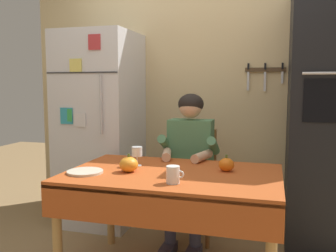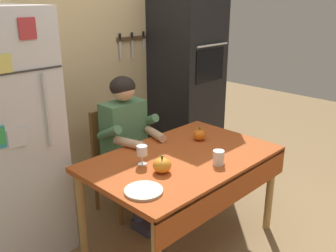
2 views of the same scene
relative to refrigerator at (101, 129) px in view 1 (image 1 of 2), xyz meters
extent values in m
cube|color=#D1B784|center=(1.00, 0.39, 0.40)|extent=(3.70, 0.10, 2.60)
cube|color=#4C3823|center=(1.50, 0.33, 0.55)|extent=(0.36, 0.02, 0.04)
cube|color=silver|center=(1.35, 0.32, 0.45)|extent=(0.02, 0.01, 0.17)
cube|color=black|center=(1.35, 0.32, 0.58)|extent=(0.02, 0.01, 0.06)
cube|color=silver|center=(1.50, 0.32, 0.45)|extent=(0.02, 0.01, 0.18)
cube|color=black|center=(1.50, 0.32, 0.58)|extent=(0.02, 0.01, 0.06)
cube|color=silver|center=(1.65, 0.32, 0.48)|extent=(0.02, 0.01, 0.11)
cube|color=black|center=(1.65, 0.32, 0.58)|extent=(0.02, 0.01, 0.06)
cube|color=silver|center=(0.00, 0.00, 0.00)|extent=(0.68, 0.68, 1.80)
cylinder|color=silver|center=(0.19, -0.36, 0.25)|extent=(0.02, 0.02, 0.50)
cube|color=#333335|center=(0.00, -0.34, 0.52)|extent=(0.67, 0.01, 0.01)
cube|color=teal|center=(-0.15, -0.35, 0.15)|extent=(0.12, 0.01, 0.14)
cube|color=#E5D666|center=(-0.05, -0.35, 0.58)|extent=(0.12, 0.01, 0.11)
cube|color=green|center=(-0.14, -0.35, 0.15)|extent=(0.10, 0.01, 0.11)
cube|color=silver|center=(-0.02, -0.35, 0.12)|extent=(0.12, 0.02, 0.12)
cube|color=#B73338|center=(0.13, -0.35, 0.77)|extent=(0.11, 0.01, 0.13)
cube|color=black|center=(2.00, 0.04, 0.15)|extent=(0.60, 0.60, 2.10)
cube|color=black|center=(2.00, -0.26, 0.30)|extent=(0.42, 0.01, 0.32)
cylinder|color=silver|center=(2.00, -0.29, 0.50)|extent=(0.45, 0.02, 0.02)
cylinder|color=tan|center=(0.31, -1.25, -0.55)|extent=(0.06, 0.06, 0.70)
cylinder|color=tan|center=(0.31, -0.47, -0.55)|extent=(0.06, 0.06, 0.70)
cylinder|color=tan|center=(1.59, -0.47, -0.55)|extent=(0.06, 0.06, 0.70)
cube|color=#B24C1E|center=(0.95, -0.86, -0.18)|extent=(1.40, 0.90, 0.04)
cube|color=#B24C1E|center=(0.95, -1.30, -0.28)|extent=(1.40, 0.01, 0.20)
cube|color=brown|center=(0.93, -0.17, -0.47)|extent=(0.40, 0.40, 0.04)
cube|color=brown|center=(0.93, 0.01, -0.21)|extent=(0.36, 0.04, 0.48)
cylinder|color=brown|center=(0.76, -0.34, -0.69)|extent=(0.04, 0.04, 0.41)
cylinder|color=brown|center=(0.76, 0.00, -0.69)|extent=(0.04, 0.04, 0.41)
cylinder|color=brown|center=(1.10, -0.34, -0.69)|extent=(0.04, 0.04, 0.41)
cylinder|color=brown|center=(1.10, 0.00, -0.69)|extent=(0.04, 0.04, 0.41)
cube|color=#38384C|center=(0.83, -0.55, -0.86)|extent=(0.10, 0.22, 0.08)
cylinder|color=#38384C|center=(0.83, -0.49, -0.67)|extent=(0.09, 0.09, 0.38)
cylinder|color=#38384C|center=(1.03, -0.49, -0.67)|extent=(0.09, 0.09, 0.38)
cube|color=#38384C|center=(0.84, -0.33, -0.40)|extent=(0.12, 0.40, 0.11)
cube|color=#38384C|center=(1.02, -0.33, -0.40)|extent=(0.12, 0.40, 0.11)
cube|color=#4C7F56|center=(0.93, -0.21, -0.11)|extent=(0.36, 0.20, 0.48)
cylinder|color=#4C7F56|center=(0.73, -0.28, -0.07)|extent=(0.07, 0.26, 0.18)
cylinder|color=#4C7F56|center=(1.13, -0.28, -0.07)|extent=(0.07, 0.26, 0.18)
cylinder|color=#D8A884|center=(0.79, -0.45, -0.13)|extent=(0.13, 0.27, 0.07)
cylinder|color=#D8A884|center=(1.07, -0.45, -0.13)|extent=(0.13, 0.27, 0.07)
sphere|color=#D8A884|center=(0.93, -0.23, 0.24)|extent=(0.19, 0.19, 0.19)
ellipsoid|color=black|center=(0.93, -0.22, 0.26)|extent=(0.21, 0.21, 0.17)
cylinder|color=white|center=(1.02, -1.13, -0.11)|extent=(0.08, 0.08, 0.10)
torus|color=white|center=(1.07, -1.13, -0.10)|extent=(0.05, 0.01, 0.05)
cylinder|color=white|center=(0.65, -0.75, -0.16)|extent=(0.06, 0.06, 0.01)
cylinder|color=white|center=(0.65, -0.75, -0.12)|extent=(0.01, 0.01, 0.06)
cylinder|color=white|center=(0.65, -0.75, -0.06)|extent=(0.08, 0.08, 0.07)
ellipsoid|color=orange|center=(1.29, -0.74, -0.12)|extent=(0.10, 0.10, 0.09)
cylinder|color=#4C6023|center=(1.29, -0.74, -0.06)|extent=(0.02, 0.02, 0.02)
ellipsoid|color=orange|center=(0.67, -0.94, -0.11)|extent=(0.13, 0.13, 0.10)
cylinder|color=#4C6023|center=(0.67, -0.94, -0.05)|extent=(0.02, 0.02, 0.02)
cylinder|color=beige|center=(0.40, -1.05, -0.15)|extent=(0.24, 0.24, 0.02)
camera|label=1|loc=(1.57, -3.17, 0.41)|focal=39.32mm
camera|label=2|loc=(-0.90, -2.54, 0.96)|focal=39.77mm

